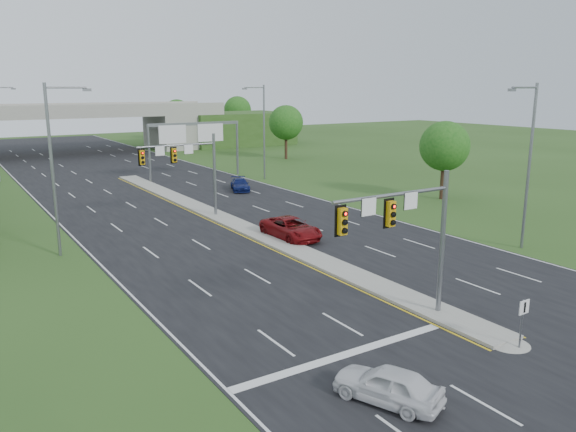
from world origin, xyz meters
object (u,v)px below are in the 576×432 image
(signal_mast_far, at_px, (189,163))
(overpass, at_px, (71,132))
(car_far_a, at_px, (291,228))
(keep_right_sign, at_px, (523,316))
(car_far_b, at_px, (240,184))
(signal_mast_near, at_px, (409,225))
(sign_gantry, at_px, (194,135))
(car_white, at_px, (388,384))

(signal_mast_far, bearing_deg, overpass, 87.65)
(overpass, relative_size, car_far_a, 14.71)
(keep_right_sign, height_order, overpass, overpass)
(signal_mast_far, xyz_separation_m, car_far_a, (3.76, -9.42, -3.95))
(car_far_a, distance_m, car_far_b, 20.14)
(signal_mast_far, height_order, overpass, overpass)
(keep_right_sign, xyz_separation_m, car_far_a, (1.50, 20.03, -0.74))
(keep_right_sign, distance_m, overpass, 84.55)
(car_far_a, xyz_separation_m, car_far_b, (5.95, 19.25, -0.13))
(signal_mast_near, relative_size, sign_gantry, 0.60)
(signal_mast_near, bearing_deg, car_far_a, 76.42)
(overpass, distance_m, car_far_b, 45.95)
(sign_gantry, height_order, car_far_a, sign_gantry)
(car_far_a, bearing_deg, keep_right_sign, -95.60)
(signal_mast_near, bearing_deg, keep_right_sign, -63.06)
(signal_mast_far, distance_m, car_far_a, 10.89)
(signal_mast_far, bearing_deg, car_far_b, 45.33)
(car_white, relative_size, car_far_a, 0.71)
(car_white, bearing_deg, sign_gantry, -129.19)
(keep_right_sign, distance_m, car_far_b, 39.98)
(sign_gantry, relative_size, overpass, 0.14)
(keep_right_sign, bearing_deg, car_far_a, 85.72)
(keep_right_sign, bearing_deg, car_white, -179.73)
(keep_right_sign, distance_m, car_white, 7.47)
(car_far_a, bearing_deg, car_white, -115.29)
(car_far_b, bearing_deg, signal_mast_near, -84.12)
(sign_gantry, height_order, overpass, overpass)
(sign_gantry, xyz_separation_m, car_far_a, (-5.18, -29.42, -4.46))
(signal_mast_near, height_order, overpass, overpass)
(overpass, bearing_deg, car_far_a, -88.67)
(overpass, relative_size, car_far_b, 18.43)
(sign_gantry, bearing_deg, signal_mast_far, -114.11)
(overpass, bearing_deg, car_white, -95.02)
(keep_right_sign, xyz_separation_m, car_far_b, (7.45, 39.27, -0.87))
(signal_mast_near, distance_m, sign_gantry, 45.88)
(signal_mast_near, distance_m, car_far_b, 36.38)
(keep_right_sign, xyz_separation_m, car_white, (-7.42, -0.04, -0.84))
(car_far_a, bearing_deg, signal_mast_near, -104.90)
(car_far_b, bearing_deg, keep_right_sign, -79.28)
(keep_right_sign, bearing_deg, overpass, 90.00)
(signal_mast_far, bearing_deg, keep_right_sign, -85.61)
(car_far_a, bearing_deg, car_far_b, 71.52)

